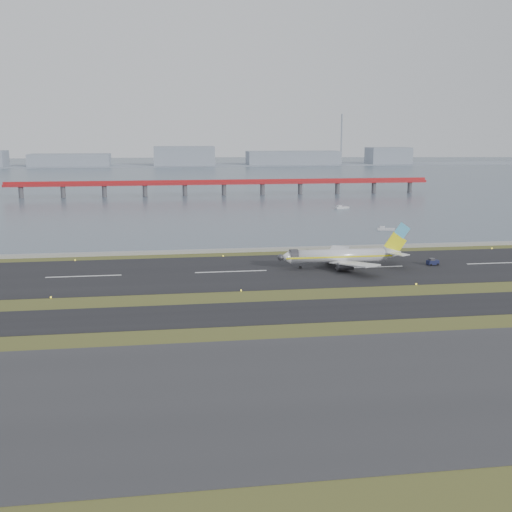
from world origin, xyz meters
name	(u,v)px	position (x,y,z in m)	size (l,w,h in m)	color
ground	(245,299)	(0.00, 0.00, 0.00)	(1000.00, 1000.00, 0.00)	#324418
apron_strip	(293,392)	(0.00, -55.00, 0.05)	(1000.00, 50.00, 0.10)	#302F32
taxiway_strip	(253,313)	(0.00, -12.00, 0.05)	(1000.00, 18.00, 0.10)	black
runway_strip	(231,272)	(0.00, 30.00, 0.05)	(1000.00, 45.00, 0.10)	black
seawall	(221,251)	(0.00, 60.00, 0.50)	(1000.00, 2.50, 1.00)	gray
bay_water	(180,174)	(0.00, 460.00, 0.00)	(1400.00, 800.00, 1.30)	#434E60
red_pier	(224,184)	(20.00, 250.00, 7.28)	(260.00, 5.00, 10.20)	#A81C20
far_shoreline	(187,160)	(13.62, 620.00, 6.07)	(1400.00, 80.00, 60.50)	gray
airliner	(343,256)	(32.51, 31.09, 3.46)	(38.52, 32.89, 12.80)	silver
pushback_tug	(433,262)	(59.23, 30.06, 1.03)	(3.60, 2.47, 2.13)	#151939
workboat_near	(385,229)	(69.17, 97.76, 0.51)	(7.00, 3.79, 1.62)	silver
workboat_far	(341,207)	(72.18, 171.35, 0.59)	(8.10, 5.05, 1.88)	silver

